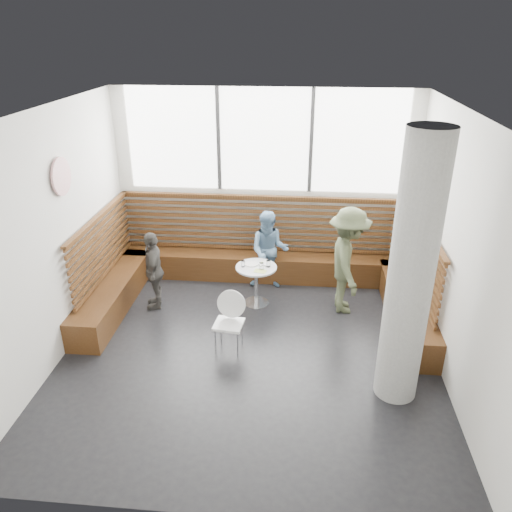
# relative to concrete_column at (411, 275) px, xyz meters

# --- Properties ---
(room) EXTENTS (5.00, 5.00, 3.20)m
(room) POSITION_rel_concrete_column_xyz_m (-1.85, 0.60, 0.00)
(room) COLOR silver
(room) RESTS_ON ground
(booth) EXTENTS (5.00, 2.50, 1.44)m
(booth) POSITION_rel_concrete_column_xyz_m (-1.85, 2.37, -1.19)
(booth) COLOR #3D230F
(booth) RESTS_ON ground
(concrete_column) EXTENTS (0.50, 0.50, 3.20)m
(concrete_column) POSITION_rel_concrete_column_xyz_m (0.00, 0.00, 0.00)
(concrete_column) COLOR gray
(concrete_column) RESTS_ON ground
(wall_art) EXTENTS (0.03, 0.50, 0.50)m
(wall_art) POSITION_rel_concrete_column_xyz_m (-4.31, 1.00, 0.70)
(wall_art) COLOR white
(wall_art) RESTS_ON room
(cafe_table) EXTENTS (0.64, 0.64, 0.66)m
(cafe_table) POSITION_rel_concrete_column_xyz_m (-1.88, 1.94, -1.13)
(cafe_table) COLOR silver
(cafe_table) RESTS_ON ground
(cafe_chair) EXTENTS (0.40, 0.39, 0.83)m
(cafe_chair) POSITION_rel_concrete_column_xyz_m (-2.13, 0.73, -1.12)
(cafe_chair) COLOR white
(cafe_chair) RESTS_ON ground
(adult_man) EXTENTS (0.69, 1.12, 1.67)m
(adult_man) POSITION_rel_concrete_column_xyz_m (-0.49, 1.91, -0.76)
(adult_man) COLOR #495337
(adult_man) RESTS_ON ground
(child_back) EXTENTS (0.66, 0.51, 1.34)m
(child_back) POSITION_rel_concrete_column_xyz_m (-1.72, 2.55, -0.93)
(child_back) COLOR #6388AC
(child_back) RESTS_ON ground
(child_left) EXTENTS (0.47, 0.79, 1.26)m
(child_left) POSITION_rel_concrete_column_xyz_m (-3.45, 1.73, -0.97)
(child_left) COLOR #464440
(child_left) RESTS_ON ground
(plate_near) EXTENTS (0.21, 0.21, 0.01)m
(plate_near) POSITION_rel_concrete_column_xyz_m (-1.96, 2.01, -0.93)
(plate_near) COLOR white
(plate_near) RESTS_ON cafe_table
(plate_far) EXTENTS (0.19, 0.19, 0.01)m
(plate_far) POSITION_rel_concrete_column_xyz_m (-1.77, 2.05, -0.93)
(plate_far) COLOR white
(plate_far) RESTS_ON cafe_table
(glass_left) EXTENTS (0.06, 0.06, 0.10)m
(glass_left) POSITION_rel_concrete_column_xyz_m (-2.08, 1.92, -0.89)
(glass_left) COLOR white
(glass_left) RESTS_ON cafe_table
(glass_mid) EXTENTS (0.07, 0.07, 0.11)m
(glass_mid) POSITION_rel_concrete_column_xyz_m (-1.79, 1.85, -0.88)
(glass_mid) COLOR white
(glass_mid) RESTS_ON cafe_table
(glass_right) EXTENTS (0.07, 0.07, 0.11)m
(glass_right) POSITION_rel_concrete_column_xyz_m (-1.69, 1.96, -0.89)
(glass_right) COLOR white
(glass_right) RESTS_ON cafe_table
(menu_card) EXTENTS (0.21, 0.17, 0.00)m
(menu_card) POSITION_rel_concrete_column_xyz_m (-1.80, 1.78, -0.94)
(menu_card) COLOR #A5C64C
(menu_card) RESTS_ON cafe_table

